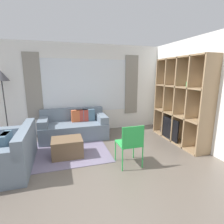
{
  "coord_description": "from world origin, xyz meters",
  "views": [
    {
      "loc": [
        -0.8,
        -2.68,
        1.81
      ],
      "look_at": [
        0.46,
        1.52,
        0.85
      ],
      "focal_mm": 28.0,
      "sensor_mm": 36.0,
      "label": 1
    }
  ],
  "objects": [
    {
      "name": "wall_right",
      "position": [
        2.46,
        1.39,
        1.35
      ],
      "size": [
        0.07,
        3.97,
        2.7
      ],
      "primitive_type": "cube",
      "color": "white",
      "rests_on": "ground_plane"
    },
    {
      "name": "couch_side",
      "position": [
        -1.84,
        0.89,
        0.31
      ],
      "size": [
        0.97,
        1.55,
        0.8
      ],
      "rotation": [
        0.0,
        0.0,
        -1.57
      ],
      "color": "slate",
      "rests_on": "ground_plane"
    },
    {
      "name": "area_rug",
      "position": [
        -0.98,
        1.32,
        0.01
      ],
      "size": [
        2.43,
        1.64,
        0.01
      ],
      "primitive_type": "cube",
      "color": "slate",
      "rests_on": "ground_plane"
    },
    {
      "name": "floor_lamp",
      "position": [
        -2.21,
        2.49,
        1.67
      ],
      "size": [
        0.39,
        0.39,
        1.9
      ],
      "color": "black",
      "rests_on": "ground_plane"
    },
    {
      "name": "ground_plane",
      "position": [
        0.0,
        0.0,
        0.0
      ],
      "size": [
        16.0,
        16.0,
        0.0
      ],
      "primitive_type": "plane",
      "color": "#665B51"
    },
    {
      "name": "folding_chair",
      "position": [
        0.46,
        0.28,
        0.52
      ],
      "size": [
        0.44,
        0.46,
        0.86
      ],
      "rotation": [
        0.0,
        0.0,
        3.14
      ],
      "color": "green",
      "rests_on": "ground_plane"
    },
    {
      "name": "ottoman",
      "position": [
        -0.71,
        1.1,
        0.2
      ],
      "size": [
        0.67,
        0.53,
        0.41
      ],
      "color": "brown",
      "rests_on": "ground_plane"
    },
    {
      "name": "couch_main",
      "position": [
        -0.46,
        2.28,
        0.31
      ],
      "size": [
        1.84,
        0.97,
        0.8
      ],
      "color": "slate",
      "rests_on": "ground_plane"
    },
    {
      "name": "shelving_unit",
      "position": [
        2.25,
        1.15,
        1.07
      ],
      "size": [
        0.42,
        1.86,
        2.23
      ],
      "color": "silver",
      "rests_on": "ground_plane"
    },
    {
      "name": "wall_back",
      "position": [
        0.0,
        2.8,
        1.36
      ],
      "size": [
        6.06,
        0.11,
        2.7
      ],
      "color": "white",
      "rests_on": "ground_plane"
    }
  ]
}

